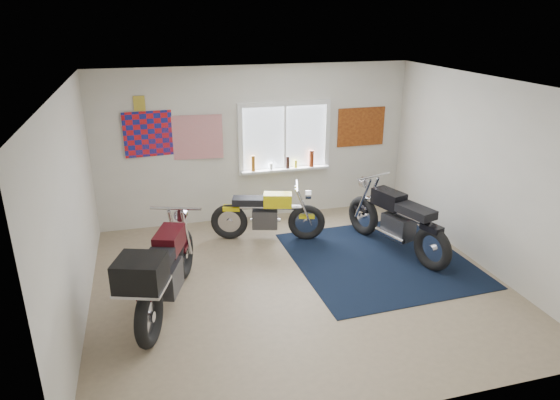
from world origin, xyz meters
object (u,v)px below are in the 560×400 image
object	(u,v)px
black_chrome_bike	(396,222)
maroon_tourer	(162,272)
navy_rug	(379,259)
yellow_triumph	(267,215)

from	to	relation	value
black_chrome_bike	maroon_tourer	size ratio (longest dim) A/B	0.94
navy_rug	maroon_tourer	world-z (taller)	maroon_tourer
navy_rug	black_chrome_bike	distance (m)	0.64
navy_rug	yellow_triumph	distance (m)	1.91
maroon_tourer	navy_rug	bearing A→B (deg)	-59.70
black_chrome_bike	maroon_tourer	bearing A→B (deg)	85.91
black_chrome_bike	maroon_tourer	distance (m)	3.67
yellow_triumph	black_chrome_bike	distance (m)	2.05
navy_rug	black_chrome_bike	bearing A→B (deg)	32.06
navy_rug	maroon_tourer	bearing A→B (deg)	-168.84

